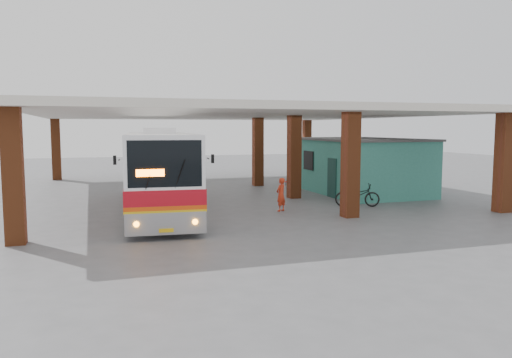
{
  "coord_description": "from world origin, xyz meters",
  "views": [
    {
      "loc": [
        -7.16,
        -21.23,
        3.69
      ],
      "look_at": [
        -0.11,
        0.0,
        1.4
      ],
      "focal_mm": 35.0,
      "sensor_mm": 36.0,
      "label": 1
    }
  ],
  "objects_px": {
    "motorcycle": "(357,195)",
    "red_chair": "(291,180)",
    "coach_bus": "(158,170)",
    "pedestrian": "(281,195)"
  },
  "relations": [
    {
      "from": "motorcycle",
      "to": "red_chair",
      "type": "xyz_separation_m",
      "value": [
        0.39,
        9.2,
        -0.18
      ]
    },
    {
      "from": "motorcycle",
      "to": "red_chair",
      "type": "distance_m",
      "value": 9.21
    },
    {
      "from": "motorcycle",
      "to": "red_chair",
      "type": "height_order",
      "value": "motorcycle"
    },
    {
      "from": "coach_bus",
      "to": "motorcycle",
      "type": "relative_size",
      "value": 6.19
    },
    {
      "from": "motorcycle",
      "to": "pedestrian",
      "type": "xyz_separation_m",
      "value": [
        -3.88,
        -0.06,
        0.2
      ]
    },
    {
      "from": "red_chair",
      "to": "coach_bus",
      "type": "bearing_deg",
      "value": -162.25
    },
    {
      "from": "coach_bus",
      "to": "motorcycle",
      "type": "bearing_deg",
      "value": -6.06
    },
    {
      "from": "coach_bus",
      "to": "motorcycle",
      "type": "xyz_separation_m",
      "value": [
        9.01,
        -1.81,
        -1.29
      ]
    },
    {
      "from": "pedestrian",
      "to": "red_chair",
      "type": "relative_size",
      "value": 1.86
    },
    {
      "from": "motorcycle",
      "to": "pedestrian",
      "type": "bearing_deg",
      "value": 112.54
    }
  ]
}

